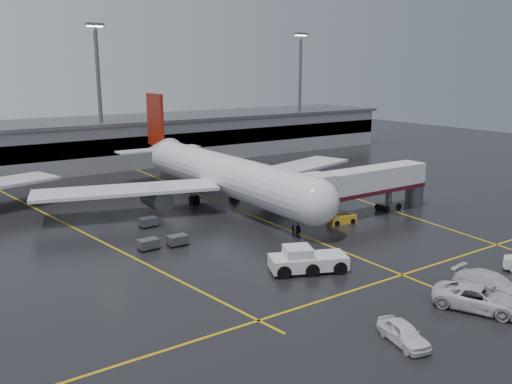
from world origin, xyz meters
TOP-DOWN VIEW (x-y plane):
  - ground at (0.00, 0.00)m, footprint 220.00×220.00m
  - apron_line_centre at (0.00, 0.00)m, footprint 0.25×90.00m
  - apron_line_stop at (0.00, -22.00)m, footprint 60.00×0.25m
  - apron_line_left at (-20.00, 10.00)m, footprint 9.99×69.35m
  - apron_line_right at (18.00, 10.00)m, footprint 7.57×69.64m
  - terminal at (0.00, 47.93)m, footprint 122.00×19.00m
  - light_mast_mid at (-5.00, 42.00)m, footprint 3.00×1.20m
  - light_mast_right at (40.00, 42.00)m, footprint 3.00×1.20m
  - main_airliner at (0.00, 9.70)m, footprint 48.80×45.60m
  - jet_bridge at (11.87, -6.00)m, footprint 19.90×3.40m
  - pushback_tractor at (-6.48, -16.48)m, footprint 7.43×5.26m
  - belt_loader at (6.93, -6.98)m, footprint 3.49×2.06m
  - service_van_a at (-0.73, -29.87)m, footprint 5.51×7.23m
  - service_van_b at (2.70, -28.86)m, footprint 3.36×6.42m
  - service_van_d at (-9.42, -30.12)m, footprint 2.69×4.61m
  - baggage_cart_a at (-12.84, -3.41)m, footprint 2.02×1.33m
  - baggage_cart_b at (-15.82, -2.92)m, footprint 2.06×1.39m
  - baggage_cart_c at (-12.62, 4.54)m, footprint 2.06×1.40m

SIDE VIEW (x-z plane):
  - ground at x=0.00m, z-range 0.00..0.00m
  - apron_line_centre at x=0.00m, z-range 0.00..0.02m
  - apron_line_stop at x=0.00m, z-range 0.00..0.02m
  - apron_line_left at x=-20.00m, z-range 0.00..0.02m
  - apron_line_right at x=18.00m, z-range 0.00..0.02m
  - belt_loader at x=6.93m, z-range -0.53..1.56m
  - baggage_cart_a at x=-12.84m, z-range 0.07..1.19m
  - baggage_cart_b at x=-15.82m, z-range 0.07..1.19m
  - baggage_cart_c at x=-12.62m, z-range 0.07..1.19m
  - service_van_d at x=-9.42m, z-range 0.00..1.47m
  - service_van_b at x=2.70m, z-range 0.00..1.78m
  - service_van_a at x=-0.73m, z-range 0.00..1.82m
  - pushback_tractor at x=-6.48m, z-range -0.25..2.21m
  - jet_bridge at x=11.87m, z-range 0.91..6.96m
  - main_airliner at x=0.00m, z-range -2.84..11.26m
  - terminal at x=0.00m, z-range 0.02..8.62m
  - light_mast_mid at x=-5.00m, z-range 1.75..27.20m
  - light_mast_right at x=40.00m, z-range 1.75..27.20m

